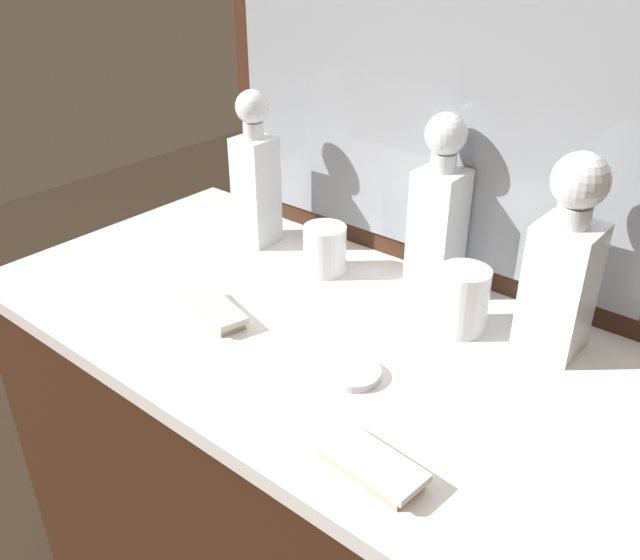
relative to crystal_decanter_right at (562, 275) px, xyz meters
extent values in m
cube|color=#381E11|center=(-0.31, -0.17, -0.56)|extent=(1.15, 0.59, 0.82)
cube|color=white|center=(-0.31, -0.17, -0.14)|extent=(1.18, 0.61, 0.03)
cube|color=#381E11|center=(-0.31, 0.11, 0.15)|extent=(0.90, 0.03, 0.56)
cube|color=gray|center=(-0.31, 0.10, 0.15)|extent=(0.82, 0.01, 0.48)
cube|color=white|center=(0.00, 0.00, -0.02)|extent=(0.09, 0.09, 0.20)
cube|color=#8C4C14|center=(0.00, 0.00, -0.06)|extent=(0.08, 0.08, 0.12)
cylinder|color=white|center=(0.00, 0.00, 0.09)|extent=(0.05, 0.05, 0.03)
sphere|color=white|center=(0.00, 0.00, 0.15)|extent=(0.08, 0.08, 0.08)
cube|color=white|center=(-0.24, 0.05, -0.02)|extent=(0.08, 0.08, 0.22)
cube|color=#8C4C14|center=(-0.24, 0.05, -0.05)|extent=(0.07, 0.07, 0.16)
cylinder|color=white|center=(-0.24, 0.05, 0.11)|extent=(0.04, 0.04, 0.03)
sphere|color=white|center=(-0.24, 0.05, 0.15)|extent=(0.07, 0.07, 0.07)
cube|color=white|center=(-0.61, -0.01, -0.02)|extent=(0.07, 0.07, 0.21)
cube|color=#8C4C14|center=(-0.61, -0.01, -0.06)|extent=(0.06, 0.06, 0.12)
cylinder|color=white|center=(-0.61, -0.01, 0.10)|extent=(0.04, 0.04, 0.03)
sphere|color=white|center=(-0.61, -0.01, 0.15)|extent=(0.06, 0.06, 0.06)
cylinder|color=white|center=(-0.13, -0.04, -0.07)|extent=(0.08, 0.08, 0.11)
cylinder|color=silver|center=(-0.13, -0.04, -0.12)|extent=(0.08, 0.08, 0.01)
cylinder|color=white|center=(-0.42, -0.03, -0.08)|extent=(0.08, 0.08, 0.09)
cylinder|color=silver|center=(-0.42, -0.03, -0.12)|extent=(0.08, 0.08, 0.01)
cube|color=#B7A88C|center=(-0.06, -0.39, -0.12)|extent=(0.13, 0.06, 0.01)
cube|color=beige|center=(-0.06, -0.39, -0.11)|extent=(0.15, 0.07, 0.01)
cube|color=#B7A88C|center=(-0.46, -0.27, -0.12)|extent=(0.13, 0.08, 0.01)
cube|color=beige|center=(-0.46, -0.27, -0.11)|extent=(0.15, 0.09, 0.01)
cylinder|color=silver|center=(-0.18, -0.25, -0.12)|extent=(0.08, 0.08, 0.01)
camera|label=1|loc=(0.28, -0.89, 0.47)|focal=37.73mm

